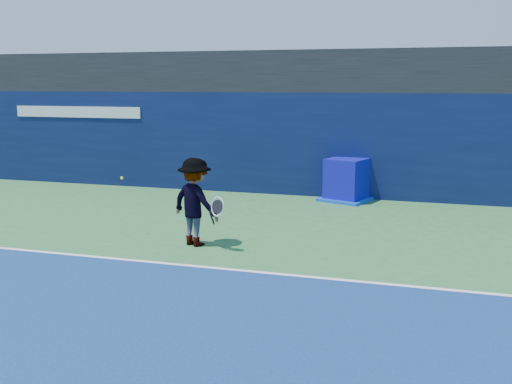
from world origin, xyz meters
TOP-DOWN VIEW (x-y plane):
  - ground at (0.00, 0.00)m, footprint 80.00×80.00m
  - baseline at (0.00, 3.00)m, footprint 24.00×0.10m
  - stadium_band at (0.00, 11.50)m, footprint 36.00×3.00m
  - back_wall_assembly at (-0.00, 10.50)m, footprint 36.00×1.03m
  - equipment_cart at (1.74, 9.71)m, footprint 1.58×1.58m
  - tennis_player at (-0.66, 4.33)m, footprint 1.42×1.07m
  - tennis_ball at (-2.43, 4.56)m, footprint 0.06×0.06m

SIDE VIEW (x-z plane):
  - ground at x=0.00m, z-range 0.00..0.00m
  - baseline at x=0.00m, z-range 0.01..0.01m
  - equipment_cart at x=1.74m, z-range -0.05..1.14m
  - tennis_player at x=-0.66m, z-range 0.00..1.80m
  - tennis_ball at x=-2.43m, z-range 1.24..1.30m
  - back_wall_assembly at x=0.00m, z-range 0.00..3.00m
  - stadium_band at x=0.00m, z-range 3.00..4.20m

